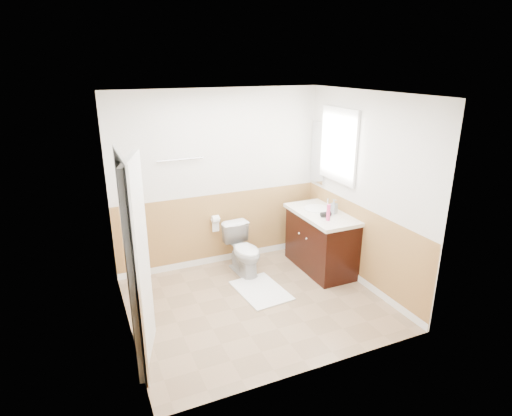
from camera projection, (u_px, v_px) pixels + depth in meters
name	position (u px, v px, depth m)	size (l,w,h in m)	color
floor	(257.00, 303.00, 5.19)	(3.00, 3.00, 0.00)	#8C7051
ceiling	(257.00, 94.00, 4.37)	(3.00, 3.00, 0.00)	white
wall_back	(219.00, 180.00, 5.90)	(3.00, 3.00, 0.00)	silver
wall_front	(317.00, 252.00, 3.65)	(3.00, 3.00, 0.00)	silver
wall_left	(120.00, 227.00, 4.21)	(3.00, 3.00, 0.00)	silver
wall_right	(364.00, 192.00, 5.35)	(3.00, 3.00, 0.00)	silver
wainscot_back	(221.00, 230.00, 6.14)	(3.00, 3.00, 0.00)	#BA844A
wainscot_front	(313.00, 325.00, 3.91)	(3.00, 3.00, 0.00)	#BA844A
wainscot_left	(129.00, 293.00, 4.46)	(2.60, 2.60, 0.00)	#BA844A
wainscot_right	(359.00, 246.00, 5.59)	(2.60, 2.60, 0.00)	#BA844A
toilet	(244.00, 250.00, 5.84)	(0.38, 0.67, 0.69)	silver
bath_mat	(261.00, 291.00, 5.46)	(0.55, 0.80, 0.02)	white
vanity_cabinet	(321.00, 242.00, 5.95)	(0.55, 1.10, 0.80)	black
vanity_knob_left	(306.00, 239.00, 5.70)	(0.03, 0.03, 0.03)	silver
vanity_knob_right	(299.00, 233.00, 5.87)	(0.03, 0.03, 0.03)	silver
countertop	(322.00, 214.00, 5.81)	(0.60, 1.15, 0.05)	white
sink_basin	(317.00, 209.00, 5.93)	(0.36, 0.36, 0.02)	white
faucet	(328.00, 203.00, 5.98)	(0.02, 0.02, 0.14)	white
lotion_bottle	(328.00, 212.00, 5.48)	(0.05, 0.05, 0.22)	#E53B7B
soap_dispenser	(334.00, 206.00, 5.75)	(0.09, 0.09, 0.20)	gray
hair_dryer_body	(326.00, 214.00, 5.64)	(0.07, 0.07, 0.14)	black
hair_dryer_handle	(323.00, 216.00, 5.65)	(0.03, 0.03, 0.07)	black
mirror_panel	(318.00, 153.00, 6.19)	(0.02, 0.35, 0.90)	silver
window_frame	(339.00, 145.00, 5.68)	(0.04, 0.80, 1.00)	white
window_glass	(340.00, 145.00, 5.69)	(0.01, 0.70, 0.90)	white
door	(140.00, 265.00, 3.93)	(0.05, 0.80, 2.04)	white
door_frame	(131.00, 265.00, 3.90)	(0.02, 0.92, 2.10)	white
door_knob	(141.00, 256.00, 4.26)	(0.06, 0.06, 0.06)	silver
towel_bar	(180.00, 160.00, 5.53)	(0.02, 0.02, 0.62)	silver
tp_holder_bar	(215.00, 219.00, 5.98)	(0.02, 0.02, 0.14)	silver
tp_roll	(215.00, 219.00, 5.98)	(0.11, 0.11, 0.10)	white
tp_sheet	(216.00, 226.00, 6.02)	(0.10, 0.01, 0.16)	white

